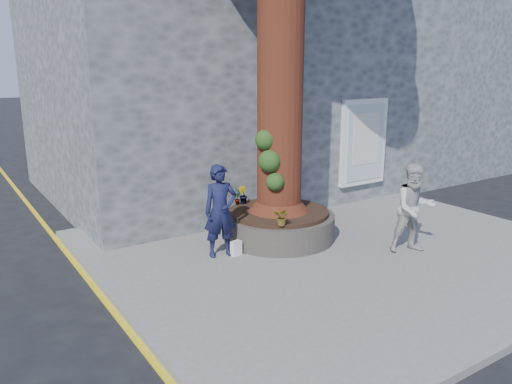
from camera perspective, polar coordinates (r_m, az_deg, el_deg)
ground at (r=8.59m, az=6.13°, el=-10.67°), size 120.00×120.00×0.00m
pavement at (r=10.18m, az=9.13°, el=-6.35°), size 9.00×8.00×0.12m
yellow_line at (r=8.09m, az=-16.16°, el=-12.81°), size 0.10×30.00×0.01m
stone_shop at (r=15.17m, az=-3.73°, el=12.49°), size 10.30×8.30×6.30m
neighbour_shop at (r=20.36m, az=16.67°, el=11.92°), size 6.00×8.00×6.00m
planter at (r=10.37m, az=2.61°, el=-3.72°), size 2.30×2.30×0.60m
man at (r=9.27m, az=-4.08°, el=-2.18°), size 0.71×0.54×1.74m
woman at (r=9.92m, az=17.64°, el=-1.79°), size 1.03×0.93×1.73m
shopping_bag at (r=9.49m, az=-2.29°, el=-6.43°), size 0.22×0.15×0.28m
plant_a at (r=10.66m, az=-2.15°, el=-0.44°), size 0.24×0.23×0.38m
plant_b at (r=10.72m, az=-1.55°, el=-0.34°), size 0.26×0.27×0.38m
plant_c at (r=10.48m, az=-3.87°, el=-0.85°), size 0.20×0.20×0.33m
plant_d at (r=9.27m, az=3.02°, el=-2.84°), size 0.38×0.39×0.33m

